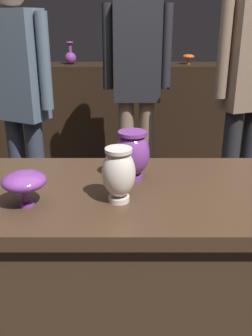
{
  "coord_description": "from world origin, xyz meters",
  "views": [
    {
      "loc": [
        -0.03,
        -1.22,
        1.37
      ],
      "look_at": [
        -0.03,
        -0.05,
        0.9
      ],
      "focal_mm": 40.23,
      "sensor_mm": 36.0,
      "label": 1
    }
  ],
  "objects": [
    {
      "name": "back_display_shelf",
      "position": [
        0.0,
        2.2,
        0.49
      ],
      "size": [
        2.6,
        0.4,
        0.99
      ],
      "color": "black",
      "rests_on": "ground_plane"
    },
    {
      "name": "visitor_near_right",
      "position": [
        0.71,
        1.08,
        1.01
      ],
      "size": [
        0.44,
        0.29,
        1.71
      ],
      "rotation": [
        0.0,
        0.0,
        3.54
      ],
      "color": "#232328",
      "rests_on": "ground_plane"
    },
    {
      "name": "vase_tall_behind",
      "position": [
        -0.01,
        0.09,
        0.9
      ],
      "size": [
        0.13,
        0.13,
        0.19
      ],
      "color": "#7A388E",
      "rests_on": "display_plinth"
    },
    {
      "name": "shelf_vase_far_right",
      "position": [
        1.04,
        2.22,
        1.1
      ],
      "size": [
        0.08,
        0.08,
        0.23
      ],
      "color": "gray",
      "rests_on": "back_display_shelf"
    },
    {
      "name": "visitor_near_left",
      "position": [
        -0.67,
        1.05,
        0.94
      ],
      "size": [
        0.43,
        0.3,
        1.61
      ],
      "rotation": [
        0.0,
        0.0,
        2.7
      ],
      "color": "#333847",
      "rests_on": "ground_plane"
    },
    {
      "name": "vase_left_accent",
      "position": [
        -0.36,
        -0.12,
        0.88
      ],
      "size": [
        0.14,
        0.14,
        0.12
      ],
      "color": "#7A388E",
      "rests_on": "display_plinth"
    },
    {
      "name": "shelf_vase_far_left",
      "position": [
        -1.04,
        2.27,
        1.06
      ],
      "size": [
        0.12,
        0.12,
        0.1
      ],
      "color": "gray",
      "rests_on": "back_display_shelf"
    },
    {
      "name": "visitor_center_back",
      "position": [
        0.05,
        1.44,
        0.99
      ],
      "size": [
        0.47,
        0.19,
        1.67
      ],
      "rotation": [
        0.0,
        0.0,
        3.16
      ],
      "color": "#846B56",
      "rests_on": "ground_plane"
    },
    {
      "name": "shelf_vase_right",
      "position": [
        0.52,
        2.22,
        1.05
      ],
      "size": [
        0.1,
        0.1,
        0.08
      ],
      "color": "#E55B1E",
      "rests_on": "back_display_shelf"
    },
    {
      "name": "vase_centerpiece",
      "position": [
        -0.05,
        -0.09,
        0.9
      ],
      "size": [
        0.11,
        0.11,
        0.19
      ],
      "color": "silver",
      "rests_on": "display_plinth"
    },
    {
      "name": "shelf_vase_left",
      "position": [
        -0.52,
        2.21,
        1.05
      ],
      "size": [
        0.1,
        0.1,
        0.19
      ],
      "color": "#7A388E",
      "rests_on": "back_display_shelf"
    },
    {
      "name": "display_plinth",
      "position": [
        0.0,
        0.0,
        0.4
      ],
      "size": [
        1.2,
        0.64,
        0.8
      ],
      "color": "#422D1E",
      "rests_on": "ground_plane"
    },
    {
      "name": "shelf_vase_center",
      "position": [
        0.0,
        2.14,
        1.16
      ],
      "size": [
        0.11,
        0.11,
        0.37
      ],
      "color": "#477A38",
      "rests_on": "back_display_shelf"
    }
  ]
}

